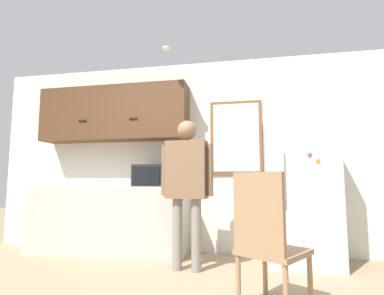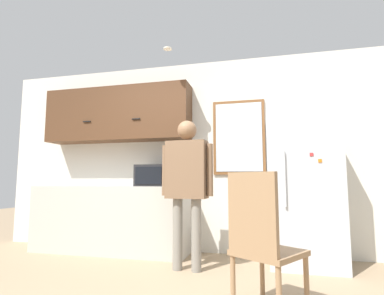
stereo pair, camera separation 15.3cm
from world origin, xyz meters
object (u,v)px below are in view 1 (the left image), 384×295
at_px(microwave, 155,176).
at_px(person, 187,177).
at_px(chair, 266,237).
at_px(refrigerator, 300,190).

height_order(microwave, person, person).
xyz_separation_m(microwave, chair, (1.39, -1.50, -0.50)).
distance_m(person, chair, 1.31).
xyz_separation_m(person, refrigerator, (1.29, 0.51, -0.16)).
relative_size(microwave, person, 0.31).
bearing_deg(chair, person, -15.00).
bearing_deg(person, microwave, 138.01).
distance_m(person, refrigerator, 1.39).
height_order(microwave, refrigerator, refrigerator).
relative_size(microwave, chair, 0.50).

